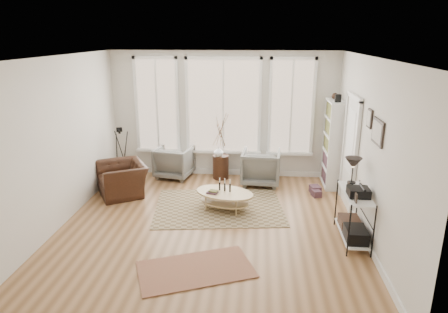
# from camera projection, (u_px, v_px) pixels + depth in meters

# --- Properties ---
(room) EXTENTS (5.50, 5.54, 2.90)m
(room) POSITION_uv_depth(u_px,v_px,m) (210.00, 148.00, 6.65)
(room) COLOR #9F7249
(room) RESTS_ON ground
(bay_window) EXTENTS (4.14, 0.12, 2.24)m
(bay_window) POSITION_uv_depth(u_px,v_px,m) (223.00, 108.00, 9.16)
(bay_window) COLOR tan
(bay_window) RESTS_ON ground
(door) EXTENTS (0.09, 1.06, 2.22)m
(door) POSITION_uv_depth(u_px,v_px,m) (350.00, 150.00, 7.60)
(door) COLOR silver
(door) RESTS_ON ground
(bookcase) EXTENTS (0.31, 0.85, 2.06)m
(bookcase) POSITION_uv_depth(u_px,v_px,m) (333.00, 144.00, 8.69)
(bookcase) COLOR white
(bookcase) RESTS_ON ground
(low_shelf) EXTENTS (0.38, 1.08, 1.30)m
(low_shelf) POSITION_uv_depth(u_px,v_px,m) (354.00, 211.00, 6.42)
(low_shelf) COLOR white
(low_shelf) RESTS_ON ground
(wall_art) EXTENTS (0.04, 0.88, 0.44)m
(wall_art) POSITION_uv_depth(u_px,v_px,m) (375.00, 128.00, 6.03)
(wall_art) COLOR black
(wall_art) RESTS_ON ground
(rug_main) EXTENTS (2.66, 2.13, 0.01)m
(rug_main) POSITION_uv_depth(u_px,v_px,m) (219.00, 207.00, 7.80)
(rug_main) COLOR brown
(rug_main) RESTS_ON ground
(rug_runner) EXTENTS (1.83, 1.43, 0.01)m
(rug_runner) POSITION_uv_depth(u_px,v_px,m) (196.00, 269.00, 5.72)
(rug_runner) COLOR maroon
(rug_runner) RESTS_ON ground
(coffee_table) EXTENTS (1.31, 1.05, 0.52)m
(coffee_table) POSITION_uv_depth(u_px,v_px,m) (224.00, 196.00, 7.62)
(coffee_table) COLOR tan
(coffee_table) RESTS_ON ground
(armchair_left) EXTENTS (0.93, 0.95, 0.74)m
(armchair_left) POSITION_uv_depth(u_px,v_px,m) (175.00, 162.00, 9.36)
(armchair_left) COLOR slate
(armchair_left) RESTS_ON ground
(armchair_right) EXTENTS (0.89, 0.92, 0.78)m
(armchair_right) POSITION_uv_depth(u_px,v_px,m) (261.00, 167.00, 8.92)
(armchair_right) COLOR slate
(armchair_right) RESTS_ON ground
(side_table) EXTENTS (0.37, 0.37, 1.56)m
(side_table) POSITION_uv_depth(u_px,v_px,m) (221.00, 147.00, 9.17)
(side_table) COLOR #341B10
(side_table) RESTS_ON ground
(vase) EXTENTS (0.26, 0.26, 0.22)m
(vase) POSITION_uv_depth(u_px,v_px,m) (219.00, 152.00, 9.12)
(vase) COLOR silver
(vase) RESTS_ON side_table
(accent_chair) EXTENTS (1.35, 1.30, 0.67)m
(accent_chair) POSITION_uv_depth(u_px,v_px,m) (122.00, 179.00, 8.36)
(accent_chair) COLOR #341B10
(accent_chair) RESTS_ON ground
(tripod_camera) EXTENTS (0.45, 0.45, 1.27)m
(tripod_camera) POSITION_uv_depth(u_px,v_px,m) (121.00, 157.00, 8.99)
(tripod_camera) COLOR black
(tripod_camera) RESTS_ON ground
(book_stack_near) EXTENTS (0.25, 0.29, 0.16)m
(book_stack_near) POSITION_uv_depth(u_px,v_px,m) (315.00, 189.00, 8.48)
(book_stack_near) COLOR maroon
(book_stack_near) RESTS_ON ground
(book_stack_far) EXTENTS (0.22, 0.25, 0.14)m
(book_stack_far) POSITION_uv_depth(u_px,v_px,m) (316.00, 193.00, 8.30)
(book_stack_far) COLOR maroon
(book_stack_far) RESTS_ON ground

